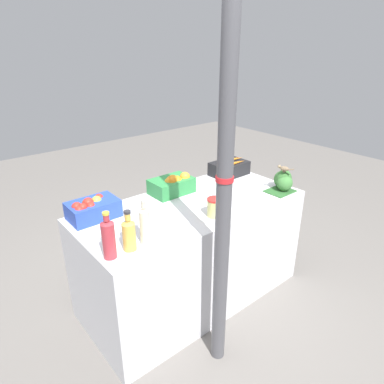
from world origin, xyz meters
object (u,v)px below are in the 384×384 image
object	(u,v)px
support_pole	(224,198)
orange_crate	(172,184)
pickle_jar	(214,207)
sparrow_bird	(284,168)
apple_crate	(92,208)
juice_bottle_ruby	(108,238)
juice_bottle_golden	(129,234)
juice_bottle_cloudy	(145,225)
broccoli_pile	(283,181)
carrot_crate	(229,168)

from	to	relation	value
support_pole	orange_crate	bearing A→B (deg)	72.37
pickle_jar	sparrow_bird	world-z (taller)	sparrow_bird
support_pole	apple_crate	world-z (taller)	support_pole
orange_crate	juice_bottle_ruby	size ratio (longest dim) A/B	1.17
apple_crate	juice_bottle_ruby	world-z (taller)	juice_bottle_ruby
juice_bottle_golden	orange_crate	bearing A→B (deg)	36.27
juice_bottle_ruby	juice_bottle_cloudy	distance (m)	0.24
pickle_jar	broccoli_pile	bearing A→B (deg)	-1.26
juice_bottle_golden	juice_bottle_cloudy	size ratio (longest dim) A/B	0.86
orange_crate	sparrow_bird	size ratio (longest dim) A/B	2.54
sparrow_bird	carrot_crate	bearing A→B (deg)	-15.34
broccoli_pile	pickle_jar	world-z (taller)	broccoli_pile
juice_bottle_ruby	sparrow_bird	size ratio (longest dim) A/B	2.16
carrot_crate	juice_bottle_ruby	size ratio (longest dim) A/B	1.17
juice_bottle_golden	juice_bottle_cloudy	world-z (taller)	juice_bottle_cloudy
support_pole	sparrow_bird	bearing A→B (deg)	17.10
pickle_jar	support_pole	bearing A→B (deg)	-127.02
carrot_crate	juice_bottle_cloudy	world-z (taller)	juice_bottle_cloudy
carrot_crate	juice_bottle_ruby	world-z (taller)	juice_bottle_ruby
broccoli_pile	juice_bottle_golden	distance (m)	1.42
juice_bottle_ruby	juice_bottle_golden	bearing A→B (deg)	0.00
broccoli_pile	sparrow_bird	distance (m)	0.14
juice_bottle_cloudy	juice_bottle_golden	bearing A→B (deg)	-180.00
orange_crate	juice_bottle_golden	bearing A→B (deg)	-143.73
carrot_crate	support_pole	bearing A→B (deg)	-137.23
support_pole	pickle_jar	xyz separation A→B (m)	(0.25, 0.34, -0.26)
carrot_crate	broccoli_pile	bearing A→B (deg)	-81.27
orange_crate	juice_bottle_ruby	bearing A→B (deg)	-148.25
pickle_jar	sparrow_bird	size ratio (longest dim) A/B	1.01
broccoli_pile	juice_bottle_golden	xyz separation A→B (m)	(-1.42, 0.02, 0.02)
orange_crate	broccoli_pile	size ratio (longest dim) A/B	1.38
carrot_crate	sparrow_bird	world-z (taller)	sparrow_bird
support_pole	juice_bottle_golden	xyz separation A→B (m)	(-0.42, 0.35, -0.23)
carrot_crate	juice_bottle_golden	size ratio (longest dim) A/B	1.33
pickle_jar	juice_bottle_golden	bearing A→B (deg)	179.32
support_pole	pickle_jar	size ratio (longest dim) A/B	17.58
juice_bottle_ruby	carrot_crate	bearing A→B (deg)	19.19
apple_crate	broccoli_pile	distance (m)	1.52
support_pole	juice_bottle_ruby	size ratio (longest dim) A/B	8.24
carrot_crate	pickle_jar	xyz separation A→B (m)	(-0.67, -0.52, 0.00)
juice_bottle_golden	apple_crate	bearing A→B (deg)	89.54
support_pole	carrot_crate	world-z (taller)	support_pole
broccoli_pile	sparrow_bird	world-z (taller)	sparrow_bird
orange_crate	carrot_crate	size ratio (longest dim) A/B	1.00
broccoli_pile	juice_bottle_ruby	size ratio (longest dim) A/B	0.85
juice_bottle_golden	sparrow_bird	world-z (taller)	juice_bottle_golden
support_pole	carrot_crate	bearing A→B (deg)	42.77
juice_bottle_golden	pickle_jar	world-z (taller)	juice_bottle_golden
orange_crate	broccoli_pile	bearing A→B (deg)	-35.49
support_pole	juice_bottle_cloudy	bearing A→B (deg)	131.58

